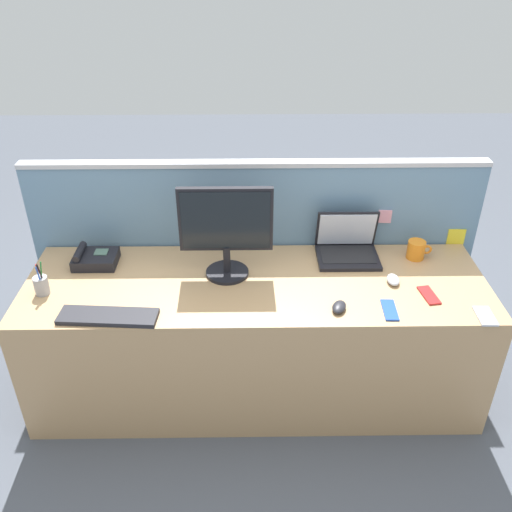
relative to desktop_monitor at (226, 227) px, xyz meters
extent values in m
plane|color=#4C515B|center=(0.14, -0.09, -0.97)|extent=(10.00, 10.00, 0.00)
cube|color=tan|center=(0.14, -0.09, -0.61)|extent=(2.28, 0.71, 0.70)
cube|color=#6084A3|center=(0.14, 0.31, -0.39)|extent=(2.41, 0.06, 1.15)
cube|color=#B7BAC1|center=(0.14, 0.31, 0.20)|extent=(2.41, 0.07, 0.02)
cube|color=pink|center=(0.84, 0.28, -0.09)|extent=(0.07, 0.01, 0.08)
cube|color=yellow|center=(1.24, 0.28, -0.22)|extent=(0.09, 0.01, 0.09)
cylinder|color=black|center=(0.00, -0.01, -0.26)|extent=(0.21, 0.21, 0.02)
cylinder|color=black|center=(0.00, -0.01, -0.18)|extent=(0.04, 0.04, 0.14)
cube|color=black|center=(0.00, 0.00, 0.04)|extent=(0.45, 0.03, 0.33)
cube|color=black|center=(0.00, -0.01, 0.04)|extent=(0.42, 0.01, 0.30)
cube|color=black|center=(0.63, 0.12, -0.25)|extent=(0.32, 0.25, 0.02)
cube|color=black|center=(0.63, 0.13, -0.24)|extent=(0.28, 0.18, 0.00)
cube|color=black|center=(0.63, 0.22, -0.13)|extent=(0.32, 0.07, 0.22)
cube|color=silver|center=(0.63, 0.21, -0.14)|extent=(0.30, 0.05, 0.20)
cube|color=black|center=(-0.68, 0.09, -0.23)|extent=(0.22, 0.17, 0.06)
cube|color=#4C6B5B|center=(-0.65, 0.12, -0.20)|extent=(0.07, 0.06, 0.01)
cylinder|color=black|center=(-0.76, 0.09, -0.19)|extent=(0.04, 0.16, 0.04)
cube|color=#232328|center=(-0.52, -0.36, -0.25)|extent=(0.45, 0.16, 0.02)
ellipsoid|color=#B2B5BC|center=(0.82, -0.10, -0.25)|extent=(0.06, 0.10, 0.03)
ellipsoid|color=#232328|center=(0.52, -0.32, -0.25)|extent=(0.09, 0.12, 0.03)
cylinder|color=#99999E|center=(-0.87, -0.17, -0.22)|extent=(0.07, 0.07, 0.09)
cylinder|color=black|center=(-0.86, -0.17, -0.16)|extent=(0.01, 0.02, 0.14)
cylinder|color=red|center=(-0.86, -0.16, -0.16)|extent=(0.02, 0.02, 0.13)
cylinder|color=#238438|center=(-0.86, -0.16, -0.16)|extent=(0.02, 0.02, 0.13)
cylinder|color=blue|center=(-0.87, -0.18, -0.16)|extent=(0.01, 0.01, 0.12)
cube|color=#B22323|center=(0.96, -0.21, -0.26)|extent=(0.08, 0.15, 0.01)
cube|color=blue|center=(0.75, -0.33, -0.26)|extent=(0.07, 0.16, 0.01)
cube|color=#B7BAC1|center=(1.17, -0.38, -0.26)|extent=(0.08, 0.14, 0.01)
cylinder|color=orange|center=(0.98, 0.13, -0.21)|extent=(0.09, 0.09, 0.10)
torus|color=orange|center=(1.04, 0.13, -0.21)|extent=(0.05, 0.01, 0.05)
camera|label=1|loc=(0.11, -2.33, 1.26)|focal=38.69mm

